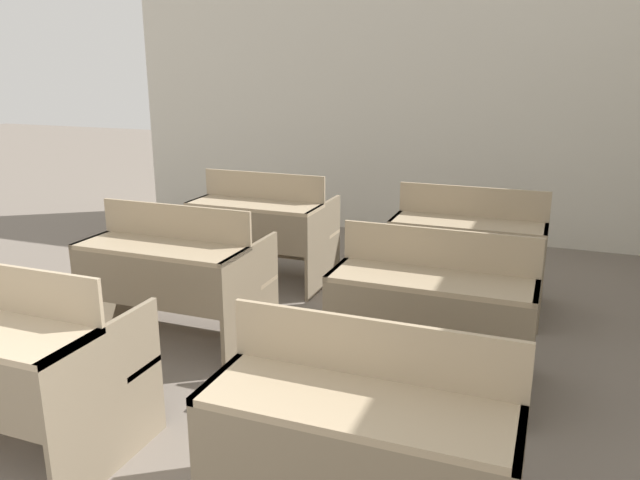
{
  "coord_description": "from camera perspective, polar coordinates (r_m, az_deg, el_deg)",
  "views": [
    {
      "loc": [
        1.65,
        -0.28,
        1.85
      ],
      "look_at": [
        0.32,
        3.18,
        0.8
      ],
      "focal_mm": 35.0,
      "sensor_mm": 36.0,
      "label": 1
    }
  ],
  "objects": [
    {
      "name": "bench_third_left",
      "position": [
        5.41,
        -5.25,
        1.23
      ],
      "size": [
        1.12,
        0.77,
        0.96
      ],
      "color": "#7E6F58",
      "rests_on": "ground_plane"
    },
    {
      "name": "bench_third_right",
      "position": [
        4.91,
        13.45,
        -0.67
      ],
      "size": [
        1.12,
        0.77,
        0.96
      ],
      "color": "#7B6B54",
      "rests_on": "ground_plane"
    },
    {
      "name": "wall_back",
      "position": [
        6.93,
        7.43,
        12.85
      ],
      "size": [
        6.45,
        0.06,
        3.0
      ],
      "color": "beige",
      "rests_on": "ground_plane"
    },
    {
      "name": "bench_front_right",
      "position": [
        2.47,
        4.38,
        -17.57
      ],
      "size": [
        1.12,
        0.77,
        0.96
      ],
      "color": "#796A53",
      "rests_on": "ground_plane"
    },
    {
      "name": "bench_front_left",
      "position": [
        3.37,
        -26.64,
        -9.75
      ],
      "size": [
        1.12,
        0.77,
        0.96
      ],
      "color": "#81715A",
      "rests_on": "ground_plane"
    },
    {
      "name": "bench_second_right",
      "position": [
        3.66,
        10.44,
        -6.2
      ],
      "size": [
        1.12,
        0.77,
        0.96
      ],
      "color": "#786952",
      "rests_on": "ground_plane"
    },
    {
      "name": "bench_second_left",
      "position": [
        4.3,
        -13.09,
        -3.02
      ],
      "size": [
        1.12,
        0.77,
        0.96
      ],
      "color": "#7A6B54",
      "rests_on": "ground_plane"
    }
  ]
}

